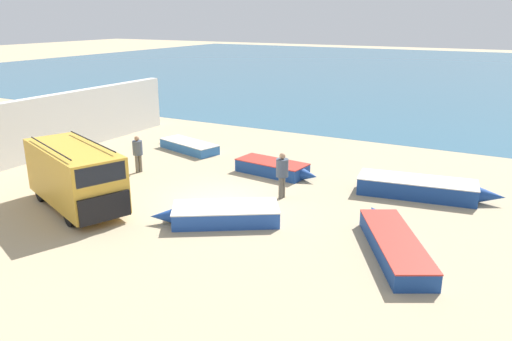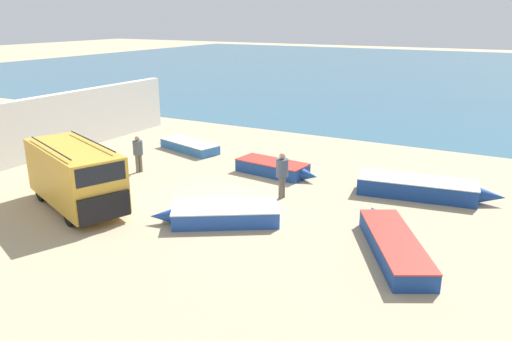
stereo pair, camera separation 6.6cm
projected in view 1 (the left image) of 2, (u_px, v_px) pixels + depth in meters
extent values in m
plane|color=tan|center=(219.00, 202.00, 19.06)|extent=(200.00, 200.00, 0.00)
cube|color=#33607A|center=(442.00, 72.00, 62.67)|extent=(120.00, 80.00, 0.01)
cube|color=silver|center=(39.00, 128.00, 24.48)|extent=(0.50, 17.76, 3.02)
cube|color=gold|center=(75.00, 174.00, 18.16)|extent=(5.33, 3.64, 2.00)
cube|color=black|center=(105.00, 208.00, 16.47)|extent=(0.75, 1.69, 0.90)
cube|color=#1E232D|center=(101.00, 174.00, 16.18)|extent=(0.69, 1.60, 0.64)
cylinder|color=black|center=(117.00, 203.00, 17.81)|extent=(0.81, 0.50, 0.79)
cylinder|color=black|center=(70.00, 215.00, 16.79)|extent=(0.81, 0.50, 0.79)
cylinder|color=black|center=(83.00, 182.00, 20.07)|extent=(0.81, 0.50, 0.79)
cylinder|color=black|center=(40.00, 191.00, 19.05)|extent=(0.81, 0.50, 0.79)
cylinder|color=black|center=(92.00, 141.00, 18.29)|extent=(3.80, 1.56, 0.05)
cylinder|color=black|center=(50.00, 148.00, 17.37)|extent=(3.80, 1.56, 0.05)
cube|color=navy|center=(395.00, 246.00, 14.80)|extent=(3.17, 4.45, 0.51)
cone|color=navy|center=(374.00, 212.00, 17.36)|extent=(0.89, 1.08, 0.49)
cube|color=#B22D23|center=(396.00, 241.00, 14.74)|extent=(1.08, 0.71, 0.05)
cube|color=#B22D23|center=(396.00, 238.00, 14.72)|extent=(3.20, 4.49, 0.04)
cube|color=navy|center=(272.00, 168.00, 22.35)|extent=(3.31, 1.69, 0.54)
cone|color=navy|center=(310.00, 176.00, 21.28)|extent=(0.75, 0.59, 0.51)
cube|color=#B22D23|center=(272.00, 164.00, 22.29)|extent=(0.34, 1.23, 0.05)
cube|color=#B22D23|center=(272.00, 162.00, 22.26)|extent=(3.34, 1.70, 0.04)
cube|color=#2D66AD|center=(189.00, 147.00, 26.14)|extent=(3.67, 2.13, 0.45)
cone|color=#2D66AD|center=(165.00, 140.00, 27.54)|extent=(0.85, 0.62, 0.43)
cube|color=silver|center=(189.00, 144.00, 26.09)|extent=(0.50, 1.15, 0.05)
cube|color=silver|center=(189.00, 142.00, 26.06)|extent=(3.70, 2.15, 0.04)
cube|color=navy|center=(416.00, 188.00, 19.61)|extent=(4.60, 2.12, 0.65)
cone|color=navy|center=(492.00, 196.00, 18.71)|extent=(1.05, 0.75, 0.62)
cube|color=silver|center=(417.00, 182.00, 19.53)|extent=(0.39, 1.40, 0.05)
cube|color=silver|center=(417.00, 180.00, 19.51)|extent=(4.65, 2.14, 0.04)
cube|color=#234CA3|center=(226.00, 215.00, 17.13)|extent=(3.84, 3.20, 0.54)
cone|color=#234CA3|center=(162.00, 216.00, 16.99)|extent=(0.94, 0.85, 0.51)
cube|color=silver|center=(226.00, 209.00, 17.07)|extent=(0.92, 1.29, 0.05)
cube|color=silver|center=(226.00, 207.00, 17.05)|extent=(3.88, 3.23, 0.04)
cylinder|color=#5B564C|center=(281.00, 188.00, 19.26)|extent=(0.17, 0.17, 0.88)
cylinder|color=#5B564C|center=(283.00, 187.00, 19.41)|extent=(0.17, 0.17, 0.88)
cylinder|color=#424C5B|center=(282.00, 168.00, 19.10)|extent=(0.48, 0.48, 0.70)
sphere|color=tan|center=(282.00, 156.00, 18.96)|extent=(0.24, 0.24, 0.24)
cylinder|color=#5B564C|center=(137.00, 164.00, 22.48)|extent=(0.15, 0.15, 0.82)
cylinder|color=#5B564C|center=(140.00, 163.00, 22.59)|extent=(0.15, 0.15, 0.82)
cylinder|color=#424C5B|center=(138.00, 148.00, 22.32)|extent=(0.44, 0.44, 0.65)
sphere|color=tan|center=(137.00, 138.00, 22.19)|extent=(0.22, 0.22, 0.22)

